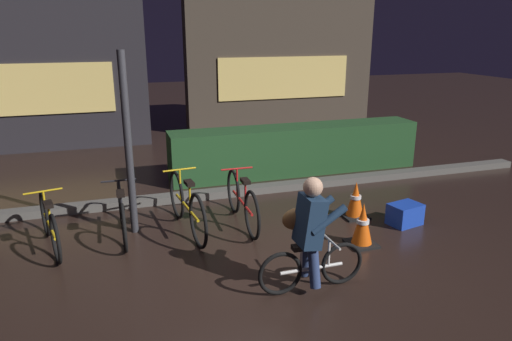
{
  "coord_description": "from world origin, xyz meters",
  "views": [
    {
      "loc": [
        -1.54,
        -4.88,
        2.64
      ],
      "look_at": [
        0.2,
        0.6,
        0.9
      ],
      "focal_mm": 32.76,
      "sensor_mm": 36.0,
      "label": 1
    }
  ],
  "objects_px": {
    "street_post": "(128,146)",
    "parked_bike_center_right": "(187,206)",
    "parked_bike_right_mid": "(242,201)",
    "traffic_cone_far": "(355,200)",
    "parked_bike_center_left": "(122,213)",
    "parked_bike_left_mid": "(50,225)",
    "blue_crate": "(405,214)",
    "cyclist": "(309,234)",
    "traffic_cone_near": "(363,225)"
  },
  "relations": [
    {
      "from": "parked_bike_left_mid",
      "to": "street_post",
      "type": "bearing_deg",
      "value": -92.02
    },
    {
      "from": "street_post",
      "to": "traffic_cone_near",
      "type": "distance_m",
      "value": 3.17
    },
    {
      "from": "parked_bike_center_right",
      "to": "cyclist",
      "type": "xyz_separation_m",
      "value": [
        0.97,
        -1.85,
        0.26
      ]
    },
    {
      "from": "blue_crate",
      "to": "cyclist",
      "type": "distance_m",
      "value": 2.35
    },
    {
      "from": "parked_bike_left_mid",
      "to": "blue_crate",
      "type": "height_order",
      "value": "parked_bike_left_mid"
    },
    {
      "from": "traffic_cone_far",
      "to": "cyclist",
      "type": "distance_m",
      "value": 2.2
    },
    {
      "from": "traffic_cone_far",
      "to": "blue_crate",
      "type": "distance_m",
      "value": 0.71
    },
    {
      "from": "parked_bike_left_mid",
      "to": "cyclist",
      "type": "distance_m",
      "value": 3.27
    },
    {
      "from": "parked_bike_center_left",
      "to": "traffic_cone_near",
      "type": "height_order",
      "value": "parked_bike_center_left"
    },
    {
      "from": "street_post",
      "to": "traffic_cone_near",
      "type": "height_order",
      "value": "street_post"
    },
    {
      "from": "parked_bike_center_right",
      "to": "cyclist",
      "type": "height_order",
      "value": "cyclist"
    },
    {
      "from": "parked_bike_left_mid",
      "to": "traffic_cone_far",
      "type": "relative_size",
      "value": 2.74
    },
    {
      "from": "parked_bike_center_right",
      "to": "traffic_cone_near",
      "type": "xyz_separation_m",
      "value": [
        2.05,
        -1.09,
        -0.09
      ]
    },
    {
      "from": "parked_bike_center_left",
      "to": "traffic_cone_far",
      "type": "height_order",
      "value": "parked_bike_center_left"
    },
    {
      "from": "cyclist",
      "to": "parked_bike_center_left",
      "type": "bearing_deg",
      "value": 132.25
    },
    {
      "from": "parked_bike_left_mid",
      "to": "traffic_cone_near",
      "type": "xyz_separation_m",
      "value": [
        3.76,
        -1.1,
        -0.05
      ]
    },
    {
      "from": "street_post",
      "to": "parked_bike_left_mid",
      "type": "relative_size",
      "value": 1.63
    },
    {
      "from": "street_post",
      "to": "traffic_cone_far",
      "type": "distance_m",
      "value": 3.28
    },
    {
      "from": "parked_bike_center_right",
      "to": "traffic_cone_near",
      "type": "distance_m",
      "value": 2.32
    },
    {
      "from": "cyclist",
      "to": "traffic_cone_near",
      "type": "bearing_deg",
      "value": 34.44
    },
    {
      "from": "parked_bike_left_mid",
      "to": "blue_crate",
      "type": "bearing_deg",
      "value": -111.67
    },
    {
      "from": "street_post",
      "to": "parked_bike_left_mid",
      "type": "distance_m",
      "value": 1.37
    },
    {
      "from": "parked_bike_center_right",
      "to": "cyclist",
      "type": "relative_size",
      "value": 1.41
    },
    {
      "from": "parked_bike_center_left",
      "to": "parked_bike_right_mid",
      "type": "relative_size",
      "value": 0.94
    },
    {
      "from": "parked_bike_center_left",
      "to": "parked_bike_center_right",
      "type": "distance_m",
      "value": 0.85
    },
    {
      "from": "street_post",
      "to": "traffic_cone_near",
      "type": "bearing_deg",
      "value": -25.43
    },
    {
      "from": "parked_bike_center_right",
      "to": "traffic_cone_near",
      "type": "relative_size",
      "value": 3.11
    },
    {
      "from": "parked_bike_right_mid",
      "to": "traffic_cone_far",
      "type": "bearing_deg",
      "value": -97.54
    },
    {
      "from": "parked_bike_right_mid",
      "to": "traffic_cone_near",
      "type": "bearing_deg",
      "value": -130.01
    },
    {
      "from": "parked_bike_center_left",
      "to": "traffic_cone_far",
      "type": "distance_m",
      "value": 3.28
    },
    {
      "from": "street_post",
      "to": "parked_bike_center_right",
      "type": "bearing_deg",
      "value": -16.66
    },
    {
      "from": "street_post",
      "to": "traffic_cone_near",
      "type": "relative_size",
      "value": 4.28
    },
    {
      "from": "parked_bike_center_left",
      "to": "traffic_cone_far",
      "type": "relative_size",
      "value": 2.86
    },
    {
      "from": "street_post",
      "to": "parked_bike_center_right",
      "type": "distance_m",
      "value": 1.1
    },
    {
      "from": "traffic_cone_far",
      "to": "cyclist",
      "type": "relative_size",
      "value": 0.43
    },
    {
      "from": "street_post",
      "to": "parked_bike_left_mid",
      "type": "bearing_deg",
      "value": -168.85
    },
    {
      "from": "traffic_cone_near",
      "to": "parked_bike_right_mid",
      "type": "bearing_deg",
      "value": 139.29
    },
    {
      "from": "street_post",
      "to": "parked_bike_center_right",
      "type": "relative_size",
      "value": 1.37
    },
    {
      "from": "street_post",
      "to": "parked_bike_left_mid",
      "type": "height_order",
      "value": "street_post"
    },
    {
      "from": "parked_bike_left_mid",
      "to": "cyclist",
      "type": "relative_size",
      "value": 1.18
    },
    {
      "from": "parked_bike_center_right",
      "to": "blue_crate",
      "type": "height_order",
      "value": "parked_bike_center_right"
    },
    {
      "from": "blue_crate",
      "to": "parked_bike_center_left",
      "type": "bearing_deg",
      "value": 168.12
    },
    {
      "from": "street_post",
      "to": "parked_bike_center_left",
      "type": "height_order",
      "value": "street_post"
    },
    {
      "from": "parked_bike_right_mid",
      "to": "traffic_cone_far",
      "type": "distance_m",
      "value": 1.67
    },
    {
      "from": "parked_bike_right_mid",
      "to": "parked_bike_center_right",
      "type": "bearing_deg",
      "value": 90.61
    },
    {
      "from": "parked_bike_left_mid",
      "to": "parked_bike_center_right",
      "type": "distance_m",
      "value": 1.71
    },
    {
      "from": "cyclist",
      "to": "blue_crate",
      "type": "bearing_deg",
      "value": 29.58
    },
    {
      "from": "parked_bike_right_mid",
      "to": "traffic_cone_far",
      "type": "height_order",
      "value": "parked_bike_right_mid"
    },
    {
      "from": "cyclist",
      "to": "parked_bike_right_mid",
      "type": "bearing_deg",
      "value": 95.4
    },
    {
      "from": "traffic_cone_far",
      "to": "blue_crate",
      "type": "bearing_deg",
      "value": -40.37
    }
  ]
}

